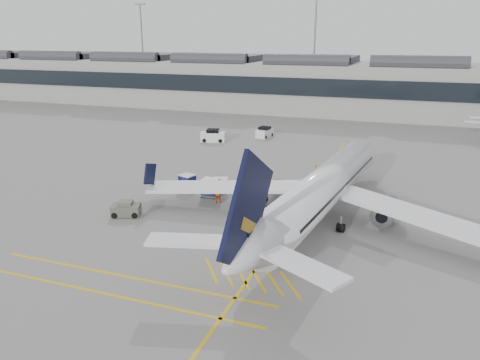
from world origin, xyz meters
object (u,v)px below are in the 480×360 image
(baggage_cart_a, at_px, (256,191))
(ramp_agent_b, at_px, (218,193))
(belt_loader, at_px, (251,214))
(airliner_main, at_px, (322,190))
(pushback_tug, at_px, (126,209))
(ramp_agent_a, at_px, (245,188))

(baggage_cart_a, distance_m, ramp_agent_b, 3.97)
(belt_loader, relative_size, baggage_cart_a, 2.20)
(ramp_agent_b, bearing_deg, airliner_main, 170.97)
(belt_loader, distance_m, pushback_tug, 12.00)
(airliner_main, height_order, ramp_agent_b, airliner_main)
(ramp_agent_a, bearing_deg, baggage_cart_a, -94.85)
(baggage_cart_a, relative_size, ramp_agent_b, 1.07)
(airliner_main, relative_size, ramp_agent_a, 23.88)
(ramp_agent_a, height_order, pushback_tug, ramp_agent_a)
(belt_loader, xyz_separation_m, baggage_cart_a, (-1.25, 5.24, 0.47))
(airliner_main, height_order, pushback_tug, airliner_main)
(ramp_agent_b, height_order, pushback_tug, ramp_agent_b)
(airliner_main, relative_size, belt_loader, 8.34)
(baggage_cart_a, relative_size, ramp_agent_a, 1.30)
(belt_loader, distance_m, baggage_cart_a, 5.40)
(ramp_agent_b, bearing_deg, baggage_cart_a, -154.23)
(airliner_main, relative_size, ramp_agent_b, 19.56)
(airliner_main, xyz_separation_m, belt_loader, (-6.24, -2.04, -2.47))
(ramp_agent_a, distance_m, ramp_agent_b, 3.59)
(belt_loader, height_order, baggage_cart_a, baggage_cart_a)
(belt_loader, bearing_deg, airliner_main, 39.51)
(baggage_cart_a, distance_m, ramp_agent_a, 2.01)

